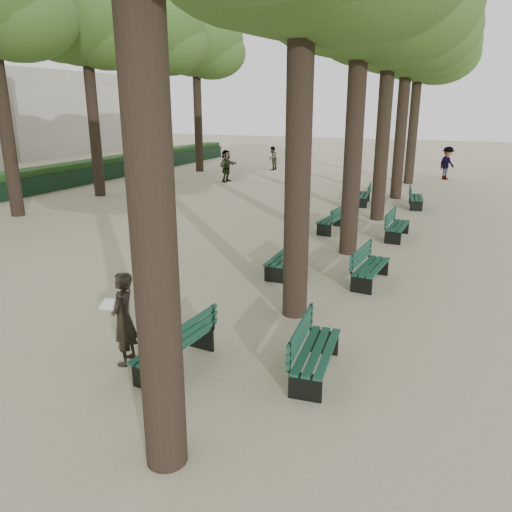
% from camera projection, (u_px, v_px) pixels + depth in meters
% --- Properties ---
extents(ground, '(120.00, 120.00, 0.00)m').
position_uv_depth(ground, '(157.00, 364.00, 8.66)').
color(ground, tan).
rests_on(ground, ground).
extents(tree_central_3, '(6.00, 6.00, 9.95)m').
position_uv_depth(tree_central_3, '(392.00, 4.00, 17.30)').
color(tree_central_3, '#33261C').
rests_on(tree_central_3, ground).
extents(tree_central_4, '(6.00, 6.00, 9.95)m').
position_uv_depth(tree_central_4, '(410.00, 24.00, 21.70)').
color(tree_central_4, '#33261C').
rests_on(tree_central_4, ground).
extents(tree_central_5, '(6.00, 6.00, 9.95)m').
position_uv_depth(tree_central_5, '(421.00, 38.00, 26.10)').
color(tree_central_5, '#33261C').
rests_on(tree_central_5, ground).
extents(tree_far_3, '(6.00, 6.00, 10.45)m').
position_uv_depth(tree_far_3, '(84.00, 14.00, 22.21)').
color(tree_far_3, '#33261C').
rests_on(tree_far_3, ground).
extents(tree_far_4, '(6.00, 6.00, 10.45)m').
position_uv_depth(tree_far_4, '(149.00, 29.00, 26.61)').
color(tree_far_4, '#33261C').
rests_on(tree_far_4, ground).
extents(tree_far_5, '(6.00, 6.00, 10.45)m').
position_uv_depth(tree_far_5, '(195.00, 40.00, 31.01)').
color(tree_far_5, '#33261C').
rests_on(tree_far_5, ground).
extents(bench_left_0, '(0.72, 1.84, 0.92)m').
position_uv_depth(bench_left_0, '(175.00, 353.00, 8.48)').
color(bench_left_0, black).
rests_on(bench_left_0, ground).
extents(bench_left_1, '(0.60, 1.81, 0.92)m').
position_uv_depth(bench_left_1, '(284.00, 263.00, 13.26)').
color(bench_left_1, black).
rests_on(bench_left_1, ground).
extents(bench_left_2, '(0.76, 1.85, 0.92)m').
position_uv_depth(bench_left_2, '(332.00, 224.00, 17.64)').
color(bench_left_2, black).
rests_on(bench_left_2, ground).
extents(bench_left_3, '(0.77, 1.85, 0.92)m').
position_uv_depth(bench_left_3, '(363.00, 199.00, 22.31)').
color(bench_left_3, black).
rests_on(bench_left_3, ground).
extents(bench_right_0, '(0.73, 1.84, 0.92)m').
position_uv_depth(bench_right_0, '(316.00, 360.00, 8.25)').
color(bench_right_0, black).
rests_on(bench_right_0, ground).
extents(bench_right_1, '(0.72, 1.84, 0.92)m').
position_uv_depth(bench_right_1, '(371.00, 273.00, 12.49)').
color(bench_right_1, black).
rests_on(bench_right_1, ground).
extents(bench_right_2, '(0.64, 1.82, 0.92)m').
position_uv_depth(bench_right_2, '(397.00, 231.00, 16.67)').
color(bench_right_2, black).
rests_on(bench_right_2, ground).
extents(bench_right_3, '(0.81, 1.86, 0.92)m').
position_uv_depth(bench_right_3, '(416.00, 201.00, 21.67)').
color(bench_right_3, black).
rests_on(bench_right_3, ground).
extents(man_with_map, '(0.67, 0.72, 1.66)m').
position_uv_depth(man_with_map, '(124.00, 319.00, 8.50)').
color(man_with_map, black).
rests_on(man_with_map, ground).
extents(pedestrian_b, '(0.97, 1.26, 1.93)m').
position_uv_depth(pedestrian_b, '(447.00, 163.00, 29.50)').
color(pedestrian_b, '#262628').
rests_on(pedestrian_b, ground).
extents(pedestrian_e, '(0.47, 1.71, 1.82)m').
position_uv_depth(pedestrian_e, '(226.00, 166.00, 28.65)').
color(pedestrian_e, '#262628').
rests_on(pedestrian_e, ground).
extents(pedestrian_a, '(0.45, 0.81, 1.58)m').
position_uv_depth(pedestrian_a, '(272.00, 158.00, 33.78)').
color(pedestrian_a, '#262628').
rests_on(pedestrian_a, ground).
extents(fence, '(0.08, 42.00, 0.90)m').
position_uv_depth(fence, '(21.00, 189.00, 23.82)').
color(fence, black).
rests_on(fence, ground).
extents(hedge, '(1.20, 42.00, 1.20)m').
position_uv_depth(hedge, '(10.00, 185.00, 24.04)').
color(hedge, '#193E15').
rests_on(hedge, ground).
extents(building_far, '(12.00, 16.00, 7.00)m').
position_uv_depth(building_far, '(38.00, 113.00, 46.38)').
color(building_far, '#B7B2A3').
rests_on(building_far, ground).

